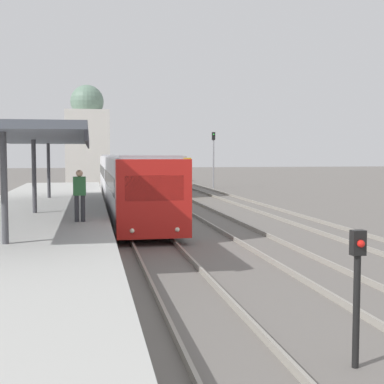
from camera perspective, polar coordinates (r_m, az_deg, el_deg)
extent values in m
cube|color=#4C515B|center=(20.51, -16.57, 5.66)|extent=(4.00, 17.41, 0.20)
cube|color=black|center=(20.40, -11.05, 5.14)|extent=(0.08, 17.41, 0.24)
cylinder|color=#47474C|center=(13.61, -19.40, 0.38)|extent=(0.16, 0.16, 2.70)
cylinder|color=#47474C|center=(20.51, -16.49, 1.61)|extent=(0.16, 0.16, 2.70)
cylinder|color=#47474C|center=(27.45, -15.04, 2.22)|extent=(0.16, 0.16, 2.70)
cylinder|color=#2D2D33|center=(17.51, -12.20, -1.74)|extent=(0.14, 0.14, 0.85)
cylinder|color=#2D2D33|center=(17.51, -11.55, -1.73)|extent=(0.14, 0.14, 0.85)
cube|color=#2D6638|center=(17.45, -11.91, 0.63)|extent=(0.40, 0.22, 0.60)
sphere|color=tan|center=(17.44, -11.93, 1.96)|extent=(0.22, 0.22, 0.22)
cube|color=red|center=(18.00, -4.13, -0.70)|extent=(2.51, 0.70, 2.64)
cube|color=black|center=(17.64, -4.01, 0.41)|extent=(1.96, 0.04, 0.85)
sphere|color=#EFEACC|center=(17.71, -6.41, -4.13)|extent=(0.16, 0.16, 0.16)
sphere|color=#EFEACC|center=(17.88, -1.58, -4.02)|extent=(0.16, 0.16, 0.16)
cube|color=silver|center=(25.45, -6.08, 0.69)|extent=(2.51, 14.32, 2.64)
cube|color=gray|center=(25.41, -6.11, 3.80)|extent=(2.21, 14.03, 0.12)
cube|color=black|center=(25.44, -6.09, 1.34)|extent=(2.53, 13.17, 0.69)
cylinder|color=black|center=(20.88, -7.94, -3.50)|extent=(0.12, 0.70, 0.70)
cylinder|color=black|center=(21.09, -2.12, -3.39)|extent=(0.12, 0.70, 0.70)
cylinder|color=black|center=(30.12, -8.81, -1.19)|extent=(0.12, 0.70, 0.70)
cylinder|color=black|center=(30.27, -4.77, -1.13)|extent=(0.12, 0.70, 0.70)
cube|color=silver|center=(40.07, -7.80, 1.90)|extent=(2.51, 14.32, 2.64)
cube|color=gray|center=(40.05, -7.82, 3.88)|extent=(2.21, 14.03, 0.12)
cube|color=black|center=(40.06, -7.80, 2.32)|extent=(2.53, 13.17, 0.69)
cylinder|color=black|center=(35.46, -9.11, -0.40)|extent=(0.12, 0.70, 0.70)
cylinder|color=black|center=(35.58, -5.67, -0.35)|extent=(0.12, 0.70, 0.70)
cylinder|color=black|center=(44.74, -9.46, 0.51)|extent=(0.12, 0.70, 0.70)
cylinder|color=black|center=(44.84, -6.73, 0.55)|extent=(0.12, 0.70, 0.70)
cube|color=gold|center=(37.61, -2.01, 1.73)|extent=(2.45, 0.70, 2.55)
cube|color=black|center=(37.27, -1.94, 2.25)|extent=(1.91, 0.04, 0.82)
sphere|color=#EFEACC|center=(37.23, -3.05, 0.19)|extent=(0.16, 0.16, 0.16)
sphere|color=#EFEACC|center=(37.45, -0.82, 0.22)|extent=(0.16, 0.16, 0.16)
cube|color=#B7B7BC|center=(44.65, -3.40, 2.09)|extent=(2.45, 13.53, 2.55)
cube|color=gray|center=(44.63, -3.41, 3.81)|extent=(2.16, 13.26, 0.12)
cube|color=black|center=(44.65, -3.40, 2.45)|extent=(2.47, 12.45, 0.66)
cylinder|color=black|center=(40.23, -4.06, 0.17)|extent=(0.12, 0.70, 0.70)
cylinder|color=black|center=(40.52, -1.14, 0.20)|extent=(0.12, 0.70, 0.70)
cylinder|color=black|center=(48.96, -5.27, 0.86)|extent=(0.12, 0.70, 0.70)
cylinder|color=black|center=(49.20, -2.85, 0.88)|extent=(0.12, 0.70, 0.70)
cube|color=#B7B7BC|center=(58.44, -5.15, 2.55)|extent=(2.45, 13.53, 2.55)
cube|color=gray|center=(58.42, -5.16, 3.86)|extent=(2.16, 13.26, 0.12)
cube|color=black|center=(58.44, -5.15, 2.83)|extent=(2.47, 12.45, 0.66)
cylinder|color=black|center=(54.02, -5.78, 1.15)|extent=(0.12, 0.70, 0.70)
cylinder|color=black|center=(54.24, -3.59, 1.18)|extent=(0.12, 0.70, 0.70)
cylinder|color=black|center=(62.78, -6.48, 1.55)|extent=(0.12, 0.70, 0.70)
cylinder|color=black|center=(62.96, -4.59, 1.57)|extent=(0.12, 0.70, 0.70)
cylinder|color=black|center=(8.22, 17.13, -12.11)|extent=(0.10, 0.10, 1.65)
cube|color=black|center=(8.00, 17.28, -5.19)|extent=(0.20, 0.14, 0.36)
sphere|color=red|center=(7.92, 17.59, -5.28)|extent=(0.11, 0.11, 0.11)
cylinder|color=gray|center=(47.89, 2.30, 3.39)|extent=(0.14, 0.14, 5.03)
cube|color=black|center=(47.91, 2.31, 5.98)|extent=(0.28, 0.20, 0.70)
sphere|color=green|center=(47.80, 2.34, 6.15)|extent=(0.14, 0.14, 0.14)
cube|color=silver|center=(55.93, -11.06, 4.68)|extent=(4.37, 4.37, 7.50)
sphere|color=slate|center=(56.18, -11.13, 9.45)|extent=(3.36, 3.36, 3.36)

